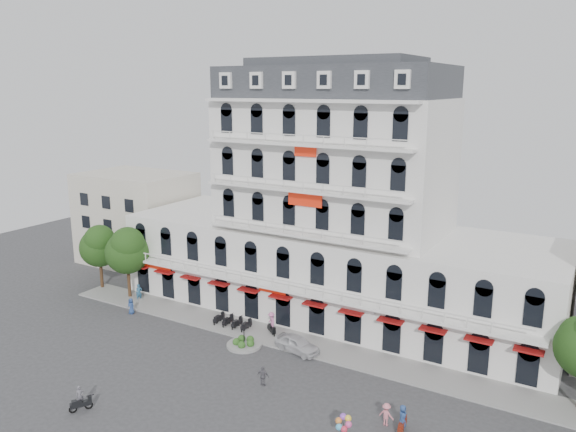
# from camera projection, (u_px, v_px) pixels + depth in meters

# --- Properties ---
(ground) EXTENTS (120.00, 120.00, 0.00)m
(ground) POSITION_uv_depth(u_px,v_px,m) (232.00, 384.00, 44.58)
(ground) COLOR #38383A
(ground) RESTS_ON ground
(sidewalk) EXTENTS (53.00, 4.00, 0.16)m
(sidewalk) POSITION_uv_depth(u_px,v_px,m) (289.00, 340.00, 52.12)
(sidewalk) COLOR gray
(sidewalk) RESTS_ON ground
(main_building) EXTENTS (45.00, 15.00, 25.80)m
(main_building) POSITION_uv_depth(u_px,v_px,m) (333.00, 218.00, 57.45)
(main_building) COLOR silver
(main_building) RESTS_ON ground
(flank_building_west) EXTENTS (14.00, 10.00, 12.00)m
(flank_building_west) POSITION_uv_depth(u_px,v_px,m) (137.00, 218.00, 74.84)
(flank_building_west) COLOR beige
(flank_building_west) RESTS_ON ground
(traffic_island) EXTENTS (3.20, 3.20, 1.60)m
(traffic_island) POSITION_uv_depth(u_px,v_px,m) (244.00, 344.00, 51.04)
(traffic_island) COLOR gray
(traffic_island) RESTS_ON ground
(parked_scooter_row) EXTENTS (4.40, 1.80, 1.10)m
(parked_scooter_row) POSITION_uv_depth(u_px,v_px,m) (232.00, 327.00, 55.10)
(parked_scooter_row) COLOR black
(parked_scooter_row) RESTS_ON ground
(tree_west_outer) EXTENTS (4.50, 4.48, 7.76)m
(tree_west_outer) POSITION_uv_depth(u_px,v_px,m) (99.00, 244.00, 64.57)
(tree_west_outer) COLOR #382314
(tree_west_outer) RESTS_ON ground
(tree_west_inner) EXTENTS (4.76, 4.76, 8.25)m
(tree_west_inner) POSITION_uv_depth(u_px,v_px,m) (127.00, 249.00, 61.61)
(tree_west_inner) COLOR #382314
(tree_west_inner) RESTS_ON ground
(parked_car) EXTENTS (4.62, 2.58, 1.49)m
(parked_car) POSITION_uv_depth(u_px,v_px,m) (297.00, 344.00, 49.90)
(parked_car) COLOR silver
(parked_car) RESTS_ON ground
(rider_west) EXTENTS (1.07, 1.52, 2.00)m
(rider_west) POSITION_uv_depth(u_px,v_px,m) (80.00, 400.00, 40.72)
(rider_west) COLOR black
(rider_west) RESTS_ON ground
(rider_east) EXTENTS (0.62, 1.70, 2.10)m
(rider_east) POSITION_uv_depth(u_px,v_px,m) (402.00, 419.00, 38.06)
(rider_east) COLOR maroon
(rider_east) RESTS_ON ground
(rider_center) EXTENTS (1.41, 1.26, 2.30)m
(rider_center) POSITION_uv_depth(u_px,v_px,m) (271.00, 323.00, 53.18)
(rider_center) COLOR black
(rider_center) RESTS_ON ground
(pedestrian_left) EXTENTS (0.84, 0.56, 1.68)m
(pedestrian_left) POSITION_uv_depth(u_px,v_px,m) (131.00, 306.00, 58.25)
(pedestrian_left) COLOR navy
(pedestrian_left) RESTS_ON ground
(pedestrian_mid) EXTENTS (1.03, 0.54, 1.68)m
(pedestrian_mid) POSITION_uv_depth(u_px,v_px,m) (263.00, 376.00, 44.17)
(pedestrian_mid) COLOR slate
(pedestrian_mid) RESTS_ON ground
(pedestrian_right) EXTENTS (1.12, 0.70, 1.65)m
(pedestrian_right) POSITION_uv_depth(u_px,v_px,m) (386.00, 414.00, 39.00)
(pedestrian_right) COLOR pink
(pedestrian_right) RESTS_ON ground
(pedestrian_far) EXTENTS (0.74, 0.82, 1.89)m
(pedestrian_far) POSITION_uv_depth(u_px,v_px,m) (139.00, 292.00, 61.84)
(pedestrian_far) COLOR #29597D
(pedestrian_far) RESTS_ON ground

